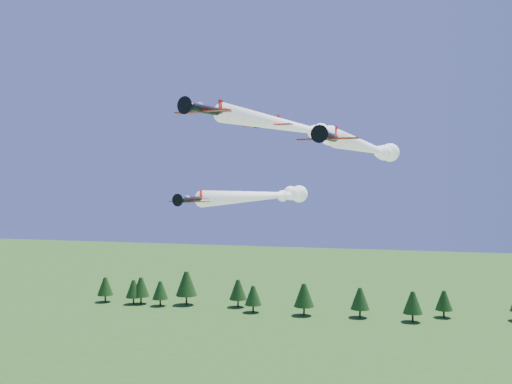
% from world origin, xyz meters
% --- Properties ---
extents(plane_lead, '(16.02, 44.86, 3.70)m').
position_xyz_m(plane_lead, '(4.08, 15.15, 51.72)').
color(plane_lead, black).
rests_on(plane_lead, ground).
extents(plane_left, '(13.02, 49.67, 3.70)m').
position_xyz_m(plane_left, '(-4.53, 31.20, 40.41)').
color(plane_left, black).
rests_on(plane_left, ground).
extents(plane_right, '(12.07, 50.73, 3.70)m').
position_xyz_m(plane_right, '(15.23, 26.50, 48.80)').
color(plane_right, black).
rests_on(plane_right, ground).
extents(plane_slot, '(7.71, 8.45, 2.69)m').
position_xyz_m(plane_slot, '(1.44, 7.13, 51.64)').
color(plane_slot, black).
rests_on(plane_slot, ground).
extents(treeline, '(167.38, 19.50, 11.70)m').
position_xyz_m(treeline, '(-8.31, 110.08, 6.24)').
color(treeline, '#382314').
rests_on(treeline, ground).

